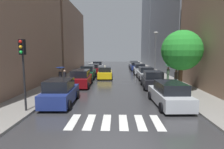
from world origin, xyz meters
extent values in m
cube|color=#2F2F32|center=(0.00, 24.00, -0.02)|extent=(28.00, 72.00, 0.04)
cube|color=gray|center=(-6.50, 24.00, 0.07)|extent=(3.00, 72.00, 0.15)
cube|color=gray|center=(6.50, 24.00, 0.07)|extent=(3.00, 72.00, 0.15)
cube|color=silver|center=(-2.25, 2.98, 0.01)|extent=(0.45, 2.20, 0.01)
cube|color=silver|center=(-1.35, 2.98, 0.01)|extent=(0.45, 2.20, 0.01)
cube|color=silver|center=(-0.45, 2.98, 0.01)|extent=(0.45, 2.20, 0.01)
cube|color=silver|center=(0.45, 2.98, 0.01)|extent=(0.45, 2.20, 0.01)
cube|color=silver|center=(1.35, 2.98, 0.01)|extent=(0.45, 2.20, 0.01)
cube|color=silver|center=(2.25, 2.98, 0.01)|extent=(0.45, 2.20, 0.01)
cube|color=#8C6B56|center=(-11.00, 30.12, 6.15)|extent=(6.00, 17.28, 12.30)
cube|color=slate|center=(11.00, 28.07, 7.88)|extent=(6.00, 20.91, 15.75)
cube|color=slate|center=(11.00, 46.14, 11.23)|extent=(6.00, 14.34, 22.47)
cube|color=navy|center=(-3.92, 6.29, 0.62)|extent=(1.98, 4.38, 0.90)
cube|color=black|center=(-3.91, 6.07, 1.44)|extent=(1.71, 2.42, 0.73)
cylinder|color=black|center=(-4.89, 7.69, 0.32)|extent=(0.24, 0.65, 0.64)
cylinder|color=black|center=(-3.03, 7.74, 0.32)|extent=(0.24, 0.65, 0.64)
cylinder|color=black|center=(-4.81, 4.84, 0.32)|extent=(0.24, 0.65, 0.64)
cylinder|color=black|center=(-2.95, 4.89, 0.32)|extent=(0.24, 0.65, 0.64)
cube|color=maroon|center=(-3.75, 12.93, 0.62)|extent=(2.08, 4.75, 0.88)
cube|color=black|center=(-3.74, 12.69, 1.42)|extent=(1.78, 2.63, 0.72)
cylinder|color=black|center=(-4.77, 14.45, 0.32)|extent=(0.24, 0.65, 0.64)
cylinder|color=black|center=(-2.83, 14.50, 0.32)|extent=(0.24, 0.65, 0.64)
cylinder|color=black|center=(-4.68, 11.35, 0.32)|extent=(0.24, 0.65, 0.64)
cylinder|color=black|center=(-2.74, 11.41, 0.32)|extent=(0.24, 0.65, 0.64)
cube|color=#0C4C2D|center=(-3.86, 18.57, 0.62)|extent=(1.88, 4.57, 0.89)
cube|color=black|center=(-3.85, 18.34, 1.44)|extent=(1.63, 2.53, 0.73)
cylinder|color=black|center=(-4.78, 20.05, 0.32)|extent=(0.23, 0.64, 0.64)
cylinder|color=black|center=(-3.00, 20.08, 0.32)|extent=(0.23, 0.64, 0.64)
cylinder|color=black|center=(-4.72, 17.06, 0.32)|extent=(0.23, 0.64, 0.64)
cylinder|color=black|center=(-2.93, 17.09, 0.32)|extent=(0.23, 0.64, 0.64)
cube|color=maroon|center=(-3.74, 24.16, 0.57)|extent=(1.80, 4.02, 0.79)
cube|color=black|center=(-3.74, 23.96, 1.29)|extent=(1.58, 2.21, 0.65)
cylinder|color=black|center=(-4.63, 25.49, 0.32)|extent=(0.22, 0.64, 0.64)
cylinder|color=black|center=(-2.85, 25.48, 0.32)|extent=(0.22, 0.64, 0.64)
cylinder|color=black|center=(-4.64, 22.84, 0.32)|extent=(0.22, 0.64, 0.64)
cylinder|color=black|center=(-2.86, 22.83, 0.32)|extent=(0.22, 0.64, 0.64)
cube|color=#B2B7BF|center=(-3.71, 29.91, 0.60)|extent=(2.06, 4.57, 0.86)
cube|color=black|center=(-3.70, 29.68, 1.38)|extent=(1.75, 2.54, 0.70)
cylinder|color=black|center=(-4.71, 31.35, 0.32)|extent=(0.25, 0.65, 0.64)
cylinder|color=black|center=(-2.83, 31.43, 0.32)|extent=(0.25, 0.65, 0.64)
cylinder|color=black|center=(-4.59, 28.38, 0.32)|extent=(0.25, 0.65, 0.64)
cylinder|color=black|center=(-2.71, 28.46, 0.32)|extent=(0.25, 0.65, 0.64)
cube|color=#B2B7BF|center=(3.73, 6.11, 0.59)|extent=(2.11, 4.73, 0.82)
cube|color=black|center=(3.74, 5.88, 1.33)|extent=(1.79, 2.63, 0.67)
cylinder|color=black|center=(2.71, 7.61, 0.32)|extent=(0.25, 0.65, 0.64)
cylinder|color=black|center=(4.62, 7.69, 0.32)|extent=(0.25, 0.65, 0.64)
cylinder|color=black|center=(2.85, 4.54, 0.32)|extent=(0.25, 0.65, 0.64)
cylinder|color=black|center=(4.76, 4.62, 0.32)|extent=(0.25, 0.65, 0.64)
cube|color=black|center=(3.79, 12.27, 0.61)|extent=(2.07, 4.08, 0.86)
cube|color=black|center=(3.79, 12.06, 1.39)|extent=(1.78, 2.26, 0.70)
cylinder|color=black|center=(2.86, 13.62, 0.32)|extent=(0.24, 0.65, 0.64)
cylinder|color=black|center=(4.81, 13.57, 0.32)|extent=(0.24, 0.65, 0.64)
cylinder|color=black|center=(2.78, 10.97, 0.32)|extent=(0.24, 0.65, 0.64)
cylinder|color=black|center=(4.73, 10.91, 0.32)|extent=(0.24, 0.65, 0.64)
cube|color=#B2B7BF|center=(3.96, 17.98, 0.58)|extent=(1.88, 4.41, 0.81)
cube|color=black|center=(3.96, 17.76, 1.32)|extent=(1.65, 2.42, 0.67)
cylinder|color=black|center=(3.02, 19.43, 0.32)|extent=(0.22, 0.64, 0.64)
cylinder|color=black|center=(4.89, 19.43, 0.32)|extent=(0.22, 0.64, 0.64)
cylinder|color=black|center=(3.02, 16.52, 0.32)|extent=(0.22, 0.64, 0.64)
cylinder|color=black|center=(4.90, 16.53, 0.32)|extent=(0.22, 0.64, 0.64)
cube|color=#B2B7BF|center=(3.90, 23.89, 0.59)|extent=(1.94, 4.25, 0.83)
cube|color=black|center=(3.89, 23.68, 1.35)|extent=(1.65, 2.36, 0.68)
cylinder|color=black|center=(3.06, 25.30, 0.32)|extent=(0.24, 0.65, 0.64)
cylinder|color=black|center=(4.84, 25.23, 0.32)|extent=(0.24, 0.65, 0.64)
cylinder|color=black|center=(2.96, 22.54, 0.32)|extent=(0.24, 0.65, 0.64)
cylinder|color=black|center=(4.73, 22.48, 0.32)|extent=(0.24, 0.65, 0.64)
cube|color=navy|center=(3.76, 29.67, 0.58)|extent=(1.81, 4.35, 0.80)
cube|color=black|center=(3.76, 29.45, 1.30)|extent=(1.58, 2.39, 0.65)
cylinder|color=black|center=(2.86, 31.09, 0.32)|extent=(0.22, 0.64, 0.64)
cylinder|color=black|center=(4.64, 31.10, 0.32)|extent=(0.22, 0.64, 0.64)
cylinder|color=black|center=(2.88, 28.23, 0.32)|extent=(0.22, 0.64, 0.64)
cylinder|color=black|center=(4.66, 28.24, 0.32)|extent=(0.22, 0.64, 0.64)
cube|color=#B2B7BF|center=(3.97, 35.22, 0.56)|extent=(1.86, 4.43, 0.77)
cube|color=black|center=(3.98, 35.00, 1.25)|extent=(1.60, 2.45, 0.63)
cylinder|color=black|center=(3.06, 36.65, 0.32)|extent=(0.23, 0.64, 0.64)
cylinder|color=black|center=(4.82, 36.69, 0.32)|extent=(0.23, 0.64, 0.64)
cylinder|color=black|center=(3.12, 33.75, 0.32)|extent=(0.23, 0.64, 0.64)
cylinder|color=black|center=(4.88, 33.79, 0.32)|extent=(0.23, 0.64, 0.64)
cube|color=yellow|center=(-1.54, 18.76, 0.57)|extent=(2.01, 4.38, 0.80)
cube|color=black|center=(-1.53, 18.54, 1.30)|extent=(1.72, 2.43, 0.65)
cube|color=#F2EDCC|center=(-1.53, 18.54, 1.72)|extent=(0.21, 0.37, 0.18)
cylinder|color=black|center=(-2.51, 20.14, 0.32)|extent=(0.24, 0.65, 0.64)
cylinder|color=black|center=(-0.67, 20.21, 0.32)|extent=(0.24, 0.65, 0.64)
cylinder|color=black|center=(-2.41, 17.30, 0.32)|extent=(0.24, 0.65, 0.64)
cylinder|color=black|center=(-0.56, 17.37, 0.32)|extent=(0.24, 0.65, 0.64)
cylinder|color=brown|center=(-6.18, 13.59, 0.52)|extent=(0.28, 0.28, 0.75)
cylinder|color=black|center=(-6.18, 13.59, 1.19)|extent=(0.36, 0.36, 0.59)
sphere|color=tan|center=(-6.18, 13.59, 1.60)|extent=(0.23, 0.23, 0.23)
cone|color=navy|center=(-6.18, 13.59, 1.89)|extent=(1.01, 1.01, 0.20)
cylinder|color=#333338|center=(-6.18, 13.59, 1.54)|extent=(0.02, 0.02, 0.69)
cylinder|color=#38513D|center=(6.48, 16.27, 0.54)|extent=(0.28, 0.28, 0.78)
cylinder|color=#38513D|center=(6.48, 16.27, 1.24)|extent=(0.36, 0.36, 0.62)
sphere|color=tan|center=(6.48, 16.27, 1.67)|extent=(0.24, 0.24, 0.24)
cone|color=#19723F|center=(6.48, 16.27, 1.95)|extent=(0.91, 0.91, 0.20)
cylinder|color=#333338|center=(6.48, 16.27, 1.59)|extent=(0.02, 0.02, 0.71)
cylinder|color=navy|center=(-5.55, 13.08, 0.53)|extent=(0.28, 0.28, 0.76)
cylinder|color=black|center=(-5.55, 13.08, 1.21)|extent=(0.36, 0.36, 0.60)
sphere|color=tan|center=(-5.55, 13.08, 1.62)|extent=(0.24, 0.24, 0.24)
cylinder|color=navy|center=(6.16, 12.22, 0.56)|extent=(0.28, 0.28, 0.82)
cylinder|color=brown|center=(6.16, 12.22, 1.29)|extent=(0.36, 0.36, 0.65)
sphere|color=tan|center=(6.16, 12.22, 1.75)|extent=(0.26, 0.26, 0.26)
cone|color=navy|center=(6.16, 12.22, 2.04)|extent=(1.07, 1.07, 0.20)
cylinder|color=#333338|center=(6.16, 12.22, 1.67)|extent=(0.02, 0.02, 0.74)
cylinder|color=#513823|center=(6.00, 10.51, 1.21)|extent=(0.36, 0.36, 2.13)
sphere|color=#26892B|center=(6.00, 10.51, 3.83)|extent=(3.65, 3.65, 3.65)
cylinder|color=black|center=(-5.45, 4.30, 1.85)|extent=(0.12, 0.12, 3.40)
cube|color=black|center=(-5.45, 4.30, 4.00)|extent=(0.30, 0.30, 0.90)
sphere|color=red|center=(-5.45, 4.12, 4.30)|extent=(0.18, 0.18, 0.18)
sphere|color=#F2A519|center=(-5.45, 4.12, 4.00)|extent=(0.18, 0.18, 0.18)
sphere|color=green|center=(-5.45, 4.12, 3.70)|extent=(0.18, 0.18, 0.18)
cylinder|color=#595B60|center=(5.55, 19.67, 3.16)|extent=(0.16, 0.16, 6.02)
ellipsoid|color=beige|center=(5.55, 19.67, 6.32)|extent=(0.60, 0.28, 0.24)
camera|label=1|loc=(0.08, -6.31, 3.76)|focal=29.17mm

